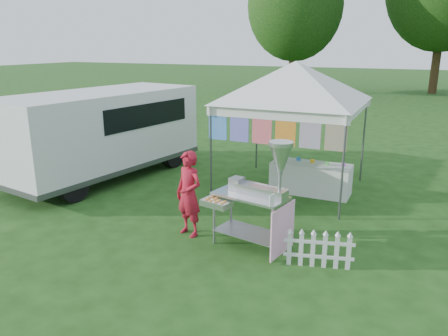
% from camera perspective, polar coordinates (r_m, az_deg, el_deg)
% --- Properties ---
extents(ground, '(120.00, 120.00, 0.00)m').
position_cam_1_polar(ground, '(7.57, 0.96, -10.45)').
color(ground, '#1D4012').
rests_on(ground, ground).
extents(canopy_main, '(4.24, 4.24, 3.45)m').
position_cam_1_polar(canopy_main, '(10.09, 9.36, 13.58)').
color(canopy_main, '#59595E').
rests_on(canopy_main, ground).
extents(tree_left, '(6.40, 6.40, 9.53)m').
position_cam_1_polar(tree_left, '(31.54, 9.29, 20.23)').
color(tree_left, '#342112').
rests_on(tree_left, ground).
extents(donut_cart, '(1.49, 0.92, 1.90)m').
position_cam_1_polar(donut_cart, '(7.13, 4.82, -2.47)').
color(donut_cart, gray).
rests_on(donut_cart, ground).
extents(vendor, '(0.66, 0.53, 1.56)m').
position_cam_1_polar(vendor, '(7.83, -4.61, -3.39)').
color(vendor, '#AC1529').
rests_on(vendor, ground).
extents(cargo_van, '(2.93, 5.59, 2.21)m').
position_cam_1_polar(cargo_van, '(11.73, -15.20, 4.70)').
color(cargo_van, silver).
rests_on(cargo_van, ground).
extents(picket_fence, '(1.05, 0.30, 0.56)m').
position_cam_1_polar(picket_fence, '(7.02, 12.26, -10.47)').
color(picket_fence, silver).
rests_on(picket_fence, ground).
extents(display_table, '(1.80, 0.70, 0.71)m').
position_cam_1_polar(display_table, '(10.33, 11.24, -1.33)').
color(display_table, white).
rests_on(display_table, ground).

